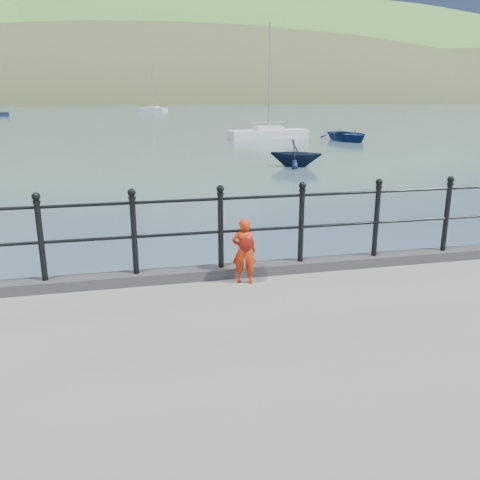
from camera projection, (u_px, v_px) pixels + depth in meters
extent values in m
plane|color=#2D4251|center=(181.00, 339.00, 7.65)|extent=(600.00, 600.00, 0.00)
cube|color=#28282B|center=(180.00, 275.00, 7.21)|extent=(60.00, 0.30, 0.15)
cylinder|color=black|center=(178.00, 234.00, 7.04)|extent=(18.00, 0.04, 0.04)
cylinder|color=black|center=(177.00, 201.00, 6.91)|extent=(18.00, 0.04, 0.04)
cylinder|color=black|center=(41.00, 243.00, 6.65)|extent=(0.08, 0.08, 1.05)
sphere|color=black|center=(36.00, 196.00, 6.48)|extent=(0.11, 0.11, 0.11)
cylinder|color=black|center=(134.00, 237.00, 6.91)|extent=(0.08, 0.08, 1.05)
sphere|color=black|center=(132.00, 192.00, 6.74)|extent=(0.11, 0.11, 0.11)
cylinder|color=black|center=(221.00, 232.00, 7.17)|extent=(0.08, 0.08, 1.05)
sphere|color=black|center=(220.00, 189.00, 7.00)|extent=(0.11, 0.11, 0.11)
cylinder|color=black|center=(301.00, 227.00, 7.43)|extent=(0.08, 0.08, 1.05)
sphere|color=black|center=(303.00, 185.00, 7.26)|extent=(0.11, 0.11, 0.11)
cylinder|color=black|center=(376.00, 222.00, 7.69)|extent=(0.08, 0.08, 1.05)
sphere|color=black|center=(379.00, 182.00, 7.52)|extent=(0.11, 0.11, 0.11)
cylinder|color=black|center=(446.00, 218.00, 7.95)|extent=(0.08, 0.08, 1.05)
sphere|color=black|center=(451.00, 179.00, 7.78)|extent=(0.11, 0.11, 0.11)
ellipsoid|color=#333A21|center=(176.00, 144.00, 198.77)|extent=(400.00, 100.00, 88.00)
ellipsoid|color=#387026|center=(240.00, 154.00, 266.87)|extent=(600.00, 180.00, 156.00)
cube|color=silver|center=(13.00, 95.00, 168.67)|extent=(9.00, 6.00, 6.00)
cube|color=#4C4744|center=(11.00, 83.00, 167.56)|extent=(9.50, 6.50, 2.00)
cube|color=silver|center=(85.00, 95.00, 173.64)|extent=(9.00, 6.00, 6.00)
cube|color=#4C4744|center=(84.00, 83.00, 172.52)|extent=(9.50, 6.50, 2.00)
cube|color=silver|center=(172.00, 95.00, 180.11)|extent=(9.00, 6.00, 6.00)
cube|color=#4C4744|center=(172.00, 83.00, 179.00)|extent=(9.50, 6.50, 2.00)
cube|color=silver|center=(246.00, 95.00, 185.94)|extent=(9.00, 6.00, 6.00)
cube|color=#4C4744|center=(246.00, 84.00, 184.83)|extent=(9.50, 6.50, 2.00)
imported|color=red|center=(244.00, 251.00, 7.00)|extent=(0.38, 0.31, 0.92)
ellipsoid|color=red|center=(246.00, 243.00, 6.84)|extent=(0.22, 0.11, 0.23)
imported|color=#12234F|center=(348.00, 135.00, 39.28)|extent=(3.67, 4.86, 0.95)
imported|color=black|center=(296.00, 153.00, 25.39)|extent=(3.34, 3.20, 1.36)
cube|color=silver|center=(153.00, 110.00, 104.45)|extent=(5.75, 5.42, 0.90)
cube|color=beige|center=(153.00, 108.00, 104.31)|extent=(2.44, 2.37, 0.50)
cylinder|color=#A5A5A8|center=(152.00, 87.00, 103.20)|extent=(0.10, 0.10, 8.11)
cylinder|color=#A5A5A8|center=(153.00, 105.00, 104.16)|extent=(2.08, 1.87, 0.06)
cube|color=silver|center=(268.00, 135.00, 41.51)|extent=(6.73, 2.63, 0.90)
cube|color=beige|center=(268.00, 129.00, 41.37)|extent=(2.44, 1.55, 0.50)
cylinder|color=#A5A5A8|center=(269.00, 78.00, 40.27)|extent=(0.10, 0.10, 8.07)
cylinder|color=#A5A5A8|center=(268.00, 122.00, 41.22)|extent=(2.93, 0.43, 0.06)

